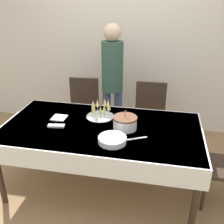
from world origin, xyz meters
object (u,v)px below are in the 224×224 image
Objects in this scene: dining_chair_far_left at (83,110)px; champagne_tray at (100,109)px; plate_stack_main at (112,140)px; birthday_cake at (125,123)px; person_standing at (112,76)px; dining_chair_far_right at (149,116)px.

champagne_tray is at bearing -57.57° from dining_chair_far_left.
dining_chair_far_left reaches higher than plate_stack_main.
dining_chair_far_left is 3.90× the size of birthday_cake.
birthday_cake is 0.99m from person_standing.
plate_stack_main is at bearing -78.85° from person_standing.
plate_stack_main is (0.23, -0.50, -0.07)m from champagne_tray.
champagne_tray is (-0.51, -0.63, 0.33)m from dining_chair_far_right.
dining_chair_far_left is 1.14m from birthday_cake.
person_standing reaches higher than dining_chair_far_left.
birthday_cake is at bearing -34.60° from champagne_tray.
plate_stack_main is (-0.28, -1.13, 0.27)m from dining_chair_far_right.
dining_chair_far_left is 3.09× the size of champagne_tray.
dining_chair_far_right is at bearing 76.25° from birthday_cake.
birthday_cake is at bearing 75.73° from plate_stack_main.
dining_chair_far_right reaches higher than champagne_tray.
birthday_cake is 0.30m from plate_stack_main.
person_standing reaches higher than plate_stack_main.
dining_chair_far_left is 3.59× the size of plate_stack_main.
dining_chair_far_right is at bearing 0.02° from dining_chair_far_left.
birthday_cake reaches higher than plate_stack_main.
dining_chair_far_left is 0.64m from person_standing.
birthday_cake reaches higher than dining_chair_far_left.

